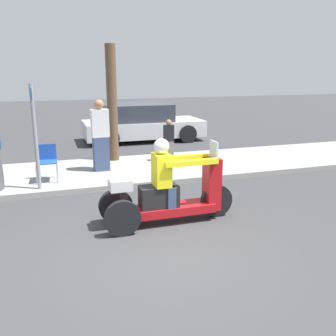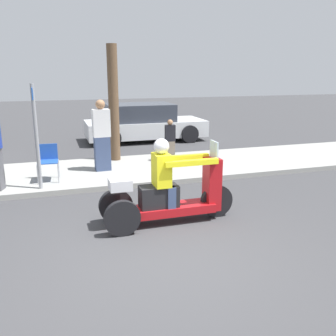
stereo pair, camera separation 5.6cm
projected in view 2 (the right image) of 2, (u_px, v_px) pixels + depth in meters
The scene contains 9 objects.
ground_plane at pixel (162, 256), 5.35m from camera, with size 60.00×60.00×0.00m, color #38383A.
sidewalk_strip at pixel (111, 171), 9.58m from camera, with size 28.00×2.80×0.12m.
motorcycle_trike at pixel (168, 193), 6.40m from camera, with size 2.36×0.70×1.49m.
spectator_far_back at pixel (102, 137), 9.27m from camera, with size 0.43×0.28×1.77m.
spectator_mid_group at pixel (170, 141), 10.29m from camera, with size 0.29×0.19×1.16m.
folding_chair_set_back at pixel (48, 158), 8.52m from camera, with size 0.49×0.49×0.82m.
parked_car_lot_far at pixel (143, 123), 13.96m from camera, with size 4.38×2.07×1.37m.
tree_trunk at pixel (114, 104), 10.20m from camera, with size 0.28×0.28×3.13m.
street_sign at pixel (36, 133), 7.71m from camera, with size 0.08×0.36×2.20m.
Camera 2 is at (-1.37, -4.66, 2.57)m, focal length 40.00 mm.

